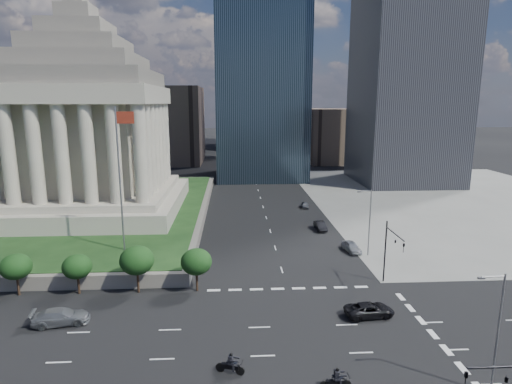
{
  "coord_description": "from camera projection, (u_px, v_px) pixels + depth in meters",
  "views": [
    {
      "loc": [
        -6.51,
        -34.54,
        22.38
      ],
      "look_at": [
        -3.83,
        14.32,
        12.1
      ],
      "focal_mm": 30.0,
      "sensor_mm": 36.0,
      "label": 1
    }
  ],
  "objects": [
    {
      "name": "street_lamp_south",
      "position": [
        496.0,
        327.0,
        32.39
      ],
      "size": [
        2.13,
        0.22,
        10.0
      ],
      "color": "slate",
      "rests_on": "ground"
    },
    {
      "name": "midrise_glass",
      "position": [
        261.0,
        76.0,
        125.47
      ],
      "size": [
        26.0,
        26.0,
        60.0
      ],
      "primitive_type": "cube",
      "color": "black",
      "rests_on": "ground"
    },
    {
      "name": "pickup_truck",
      "position": [
        369.0,
        310.0,
        45.49
      ],
      "size": [
        5.53,
        3.06,
        1.47
      ],
      "primitive_type": "imported",
      "rotation": [
        0.0,
        0.0,
        1.69
      ],
      "color": "black",
      "rests_on": "ground"
    },
    {
      "name": "parked_sedan_mid",
      "position": [
        320.0,
        226.0,
        76.33
      ],
      "size": [
        4.59,
        1.75,
        1.49
      ],
      "primitive_type": "imported",
      "rotation": [
        0.0,
        0.0,
        0.04
      ],
      "color": "black",
      "rests_on": "ground"
    },
    {
      "name": "motorcycle_trail",
      "position": [
        230.0,
        363.0,
        35.83
      ],
      "size": [
        2.67,
        1.5,
        1.92
      ],
      "primitive_type": null,
      "rotation": [
        0.0,
        0.0,
        -0.33
      ],
      "color": "black",
      "rests_on": "ground"
    },
    {
      "name": "plaza_terrace",
      "position": [
        40.0,
        213.0,
        84.96
      ],
      "size": [
        66.0,
        70.0,
        1.8
      ],
      "primitive_type": "cube",
      "color": "#69635A",
      "rests_on": "ground"
    },
    {
      "name": "plaza_lawn",
      "position": [
        39.0,
        208.0,
        84.77
      ],
      "size": [
        64.0,
        68.0,
        0.1
      ],
      "primitive_type": "cube",
      "color": "#183616",
      "rests_on": "plaza_terrace"
    },
    {
      "name": "flagpole",
      "position": [
        121.0,
        172.0,
        58.29
      ],
      "size": [
        2.52,
        0.24,
        20.0
      ],
      "color": "slate",
      "rests_on": "plaza_lawn"
    },
    {
      "name": "building_filler_nw",
      "position": [
        170.0,
        125.0,
        161.25
      ],
      "size": [
        24.0,
        30.0,
        28.0
      ],
      "primitive_type": "cube",
      "color": "brown",
      "rests_on": "ground"
    },
    {
      "name": "motorcycle_lead",
      "position": [
        336.0,
        379.0,
        33.78
      ],
      "size": [
        2.6,
        0.77,
        1.93
      ],
      "primitive_type": null,
      "rotation": [
        0.0,
        0.0,
        0.03
      ],
      "color": "black",
      "rests_on": "ground"
    },
    {
      "name": "traffic_signal_ne",
      "position": [
        391.0,
        247.0,
        51.67
      ],
      "size": [
        0.3,
        5.74,
        8.0
      ],
      "color": "black",
      "rests_on": "ground"
    },
    {
      "name": "sidewalk_ne",
      "position": [
        458.0,
        200.0,
        99.79
      ],
      "size": [
        68.0,
        90.0,
        0.03
      ],
      "primitive_type": "cube",
      "color": "slate",
      "rests_on": "ground"
    },
    {
      "name": "parked_sedan_near",
      "position": [
        352.0,
        247.0,
        65.29
      ],
      "size": [
        4.77,
        2.46,
        1.55
      ],
      "primitive_type": "imported",
      "rotation": [
        0.0,
        0.0,
        0.14
      ],
      "color": "gray",
      "rests_on": "ground"
    },
    {
      "name": "street_lamp_north",
      "position": [
        369.0,
        219.0,
        62.68
      ],
      "size": [
        2.13,
        0.22,
        10.0
      ],
      "color": "slate",
      "rests_on": "ground"
    },
    {
      "name": "parked_sedan_far",
      "position": [
        305.0,
        205.0,
        92.36
      ],
      "size": [
        1.85,
        3.86,
        1.27
      ],
      "primitive_type": "imported",
      "rotation": [
        0.0,
        0.0,
        -0.09
      ],
      "color": "#5A5D62",
      "rests_on": "ground"
    },
    {
      "name": "war_memorial",
      "position": [
        84.0,
        108.0,
        79.38
      ],
      "size": [
        34.0,
        34.0,
        39.0
      ],
      "primitive_type": null,
      "color": "#A29888",
      "rests_on": "plaza_lawn"
    },
    {
      "name": "building_filler_ne",
      "position": [
        332.0,
        135.0,
        165.39
      ],
      "size": [
        20.0,
        30.0,
        20.0
      ],
      "primitive_type": "cube",
      "color": "brown",
      "rests_on": "ground"
    },
    {
      "name": "ground",
      "position": [
        253.0,
        174.0,
        136.42
      ],
      "size": [
        500.0,
        500.0,
        0.0
      ],
      "primitive_type": "plane",
      "color": "black",
      "rests_on": "ground"
    },
    {
      "name": "suv_grey",
      "position": [
        61.0,
        317.0,
        43.88
      ],
      "size": [
        5.99,
        3.26,
        1.65
      ],
      "primitive_type": "imported",
      "rotation": [
        0.0,
        0.0,
        1.74
      ],
      "color": "slate",
      "rests_on": "ground"
    }
  ]
}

